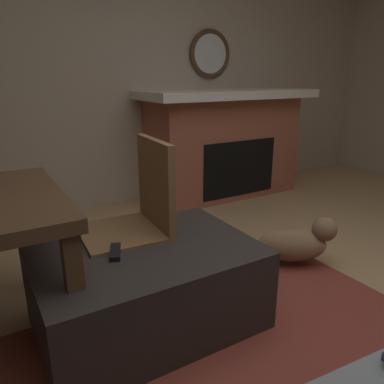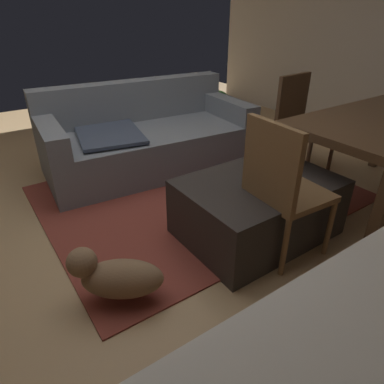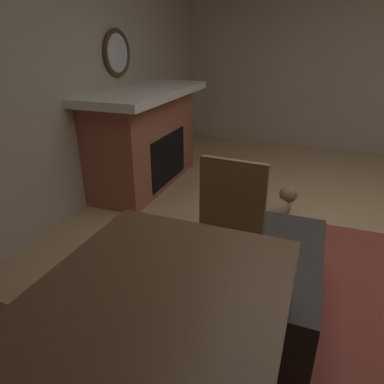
{
  "view_description": "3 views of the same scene",
  "coord_description": "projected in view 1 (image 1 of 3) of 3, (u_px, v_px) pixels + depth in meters",
  "views": [
    {
      "loc": [
        1.27,
        0.86,
        1.25
      ],
      "look_at": [
        0.24,
        -0.88,
        0.61
      ],
      "focal_mm": 34.79,
      "sensor_mm": 36.0,
      "label": 1
    },
    {
      "loc": [
        -0.96,
        -2.14,
        1.49
      ],
      "look_at": [
        0.03,
        -0.7,
        0.53
      ],
      "focal_mm": 31.74,
      "sensor_mm": 36.0,
      "label": 2
    },
    {
      "loc": [
        2.41,
        -0.44,
        1.61
      ],
      "look_at": [
        0.49,
        -1.17,
        0.69
      ],
      "focal_mm": 32.24,
      "sensor_mm": 36.0,
      "label": 3
    }
  ],
  "objects": [
    {
      "name": "ottoman_coffee_table",
      "position": [
        147.0,
        287.0,
        1.9
      ],
      "size": [
        1.08,
        0.75,
        0.43
      ],
      "primitive_type": "cube",
      "color": "#2D2826",
      "rests_on": "ground"
    },
    {
      "name": "small_dog",
      "position": [
        297.0,
        242.0,
        2.49
      ],
      "size": [
        0.51,
        0.44,
        0.31
      ],
      "color": "#8C6B4C",
      "rests_on": "ground"
    },
    {
      "name": "wall_back_fireplace_side",
      "position": [
        115.0,
        73.0,
        3.53
      ],
      "size": [
        7.1,
        0.12,
        2.55
      ],
      "primitive_type": "cube",
      "color": "#B7A893",
      "rests_on": "ground"
    },
    {
      "name": "tv_remote",
      "position": [
        115.0,
        252.0,
        1.78
      ],
      "size": [
        0.11,
        0.17,
        0.02
      ],
      "primitive_type": "cube",
      "rotation": [
        0.0,
        0.0,
        -0.38
      ],
      "color": "black",
      "rests_on": "ottoman_coffee_table"
    },
    {
      "name": "round_wall_mirror",
      "position": [
        210.0,
        54.0,
        3.89
      ],
      "size": [
        0.49,
        0.05,
        0.49
      ],
      "color": "#4C331E"
    },
    {
      "name": "fireplace",
      "position": [
        224.0,
        143.0,
        3.93
      ],
      "size": [
        1.82,
        0.76,
        1.11
      ],
      "color": "#9E5642",
      "rests_on": "ground"
    },
    {
      "name": "floor",
      "position": [
        334.0,
        361.0,
        1.7
      ],
      "size": [
        8.04,
        8.04,
        0.0
      ],
      "primitive_type": "plane",
      "color": "tan"
    },
    {
      "name": "dining_chair_west",
      "position": [
        138.0,
        215.0,
        2.03
      ],
      "size": [
        0.47,
        0.47,
        0.93
      ],
      "color": "brown",
      "rests_on": "ground"
    }
  ]
}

